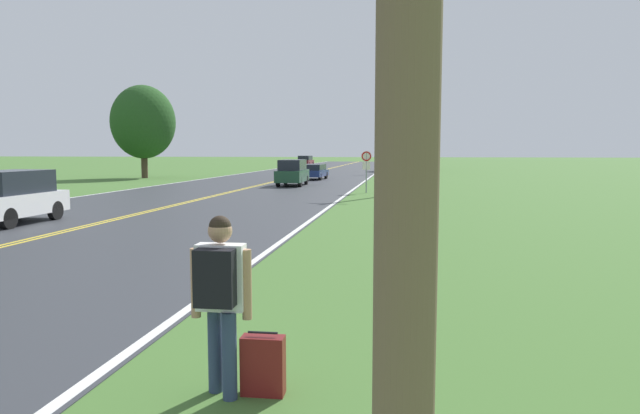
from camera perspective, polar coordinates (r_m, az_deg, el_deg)
hitchhiker_person at (r=5.74m, az=-9.99°, el=-7.94°), size 0.62×0.44×1.83m
suitcase at (r=5.98m, az=-5.71°, el=-15.48°), size 0.44×0.20×0.65m
traffic_sign at (r=32.89m, az=4.66°, el=4.56°), size 0.60×0.10×2.41m
utility_pole_midground at (r=32.90m, az=8.63°, el=8.17°), size 1.80×0.24×7.52m
utility_pole_far at (r=63.65m, az=8.45°, el=7.75°), size 1.80×0.24×9.27m
tree_left_verge at (r=71.14m, az=9.37°, el=7.77°), size 4.94×4.94×7.97m
tree_mid_treeline at (r=52.79m, az=-17.27°, el=8.11°), size 5.57×5.57×8.12m
car_white_suv_nearest at (r=21.61m, az=-28.57°, el=0.95°), size 1.82×3.92×1.78m
car_dark_green_suv_approaching at (r=39.53m, az=-2.77°, el=3.50°), size 1.82×4.52×1.80m
car_dark_blue_hatchback_mid_near at (r=47.81m, az=-0.64°, el=3.61°), size 2.01×4.24×1.29m
car_maroon_hatchback_mid_far at (r=88.01m, az=-1.48°, el=4.67°), size 2.11×4.19×1.60m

